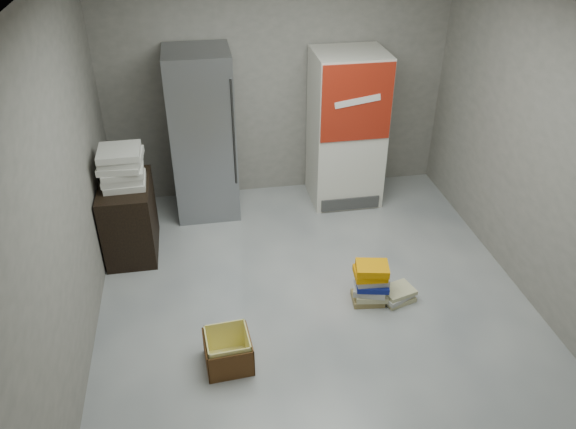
% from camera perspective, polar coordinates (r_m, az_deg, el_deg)
% --- Properties ---
extents(ground, '(5.00, 5.00, 0.00)m').
position_cam_1_polar(ground, '(5.20, 3.36, -10.57)').
color(ground, '#B4B4B0').
rests_on(ground, ground).
extents(room_shell, '(4.04, 5.04, 2.82)m').
position_cam_1_polar(room_shell, '(4.20, 4.13, 7.77)').
color(room_shell, gray).
rests_on(room_shell, ground).
extents(steel_fridge, '(0.70, 0.72, 1.90)m').
position_cam_1_polar(steel_fridge, '(6.38, -8.65, 7.99)').
color(steel_fridge, gray).
rests_on(steel_fridge, ground).
extents(coke_cooler, '(0.80, 0.73, 1.80)m').
position_cam_1_polar(coke_cooler, '(6.61, 5.94, 8.65)').
color(coke_cooler, silver).
rests_on(coke_cooler, ground).
extents(wood_shelf, '(0.50, 0.80, 0.80)m').
position_cam_1_polar(wood_shelf, '(6.04, -15.80, -0.36)').
color(wood_shelf, black).
rests_on(wood_shelf, ground).
extents(supply_box_stack, '(0.44, 0.43, 0.39)m').
position_cam_1_polar(supply_box_stack, '(5.75, -16.54, 4.66)').
color(supply_box_stack, silver).
rests_on(supply_box_stack, wood_shelf).
extents(phonebook_stack_main, '(0.36, 0.31, 0.43)m').
position_cam_1_polar(phonebook_stack_main, '(5.30, 8.39, -6.91)').
color(phonebook_stack_main, olive).
rests_on(phonebook_stack_main, ground).
extents(phonebook_stack_side, '(0.37, 0.32, 0.13)m').
position_cam_1_polar(phonebook_stack_side, '(5.45, 11.02, -7.96)').
color(phonebook_stack_side, '#C1BB8B').
rests_on(phonebook_stack_side, ground).
extents(cardboard_box, '(0.40, 0.40, 0.30)m').
position_cam_1_polar(cardboard_box, '(4.75, -6.09, -13.75)').
color(cardboard_box, yellow).
rests_on(cardboard_box, ground).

